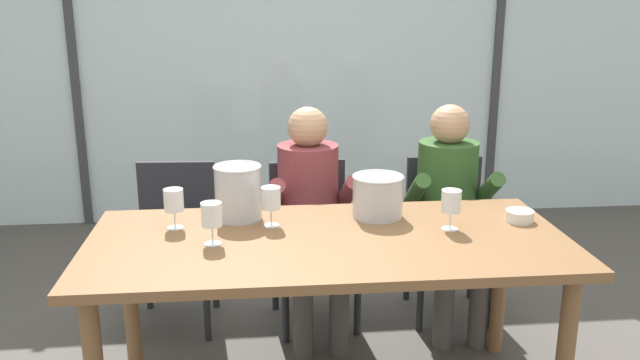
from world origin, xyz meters
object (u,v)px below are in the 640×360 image
chair_left_of_center (311,230)px  chair_center (446,224)px  person_olive_shirt (450,202)px  tasting_bowl (520,216)px  wine_glass_near_bucket (271,200)px  ice_bucket_primary (238,192)px  ice_bucket_secondary (378,195)px  chair_near_curtain (176,231)px  person_maroon_top (310,206)px  dining_table (328,257)px  wine_glass_by_right_taster (451,202)px  wine_glass_center_pour (212,216)px  wine_glass_by_left_taster (174,202)px

chair_left_of_center → chair_center: same height
chair_left_of_center → person_olive_shirt: bearing=-15.2°
tasting_bowl → wine_glass_near_bucket: bearing=177.5°
ice_bucket_primary → ice_bucket_secondary: bearing=-3.0°
chair_center → tasting_bowl: size_ratio=7.00×
chair_near_curtain → person_maroon_top: bearing=-9.3°
dining_table → wine_glass_by_right_taster: size_ratio=11.36×
chair_near_curtain → wine_glass_near_bucket: 0.96m
ice_bucket_secondary → wine_glass_center_pour: (-0.72, -0.28, 0.02)m
chair_center → ice_bucket_secondary: (-0.51, -0.61, 0.37)m
dining_table → wine_glass_near_bucket: 0.35m
wine_glass_by_right_taster → tasting_bowl: bearing=12.2°
wine_glass_near_bucket → chair_near_curtain: bearing=125.0°
chair_left_of_center → ice_bucket_secondary: (0.25, -0.59, 0.37)m
person_olive_shirt → wine_glass_by_left_taster: (-1.37, -0.54, 0.21)m
chair_center → tasting_bowl: chair_center is taller
chair_left_of_center → person_maroon_top: bearing=-103.0°
wine_glass_center_pour → wine_glass_by_left_taster: bearing=129.5°
chair_near_curtain → ice_bucket_primary: ice_bucket_primary is taller
dining_table → person_maroon_top: (-0.01, 0.73, -0.01)m
wine_glass_by_left_taster → tasting_bowl: bearing=-2.2°
person_olive_shirt → ice_bucket_secondary: bearing=-133.4°
ice_bucket_primary → wine_glass_center_pour: (-0.10, -0.31, -0.01)m
wine_glass_by_left_taster → chair_center: bearing=25.9°
wine_glass_by_left_taster → wine_glass_near_bucket: (0.41, -0.01, 0.00)m
chair_left_of_center → person_maroon_top: person_maroon_top is taller
chair_near_curtain → wine_glass_by_right_taster: wine_glass_by_right_taster is taller
person_olive_shirt → wine_glass_by_left_taster: person_olive_shirt is taller
person_olive_shirt → wine_glass_by_right_taster: (-0.20, -0.68, 0.22)m
chair_left_of_center → chair_center: bearing=-4.7°
chair_center → wine_glass_by_left_taster: size_ratio=4.95×
ice_bucket_primary → tasting_bowl: bearing=-7.4°
ice_bucket_secondary → tasting_bowl: size_ratio=1.89×
chair_near_curtain → dining_table: bearing=-47.1°
chair_center → wine_glass_near_bucket: size_ratio=4.95×
person_olive_shirt → wine_glass_by_right_taster: 0.74m
wine_glass_center_pour → person_maroon_top: bearing=58.8°
ice_bucket_secondary → dining_table: bearing=-134.8°
person_olive_shirt → wine_glass_near_bucket: person_olive_shirt is taller
chair_center → wine_glass_by_right_taster: size_ratio=4.95×
ice_bucket_secondary → wine_glass_by_right_taster: 0.34m
ice_bucket_primary → wine_glass_by_left_taster: size_ratio=1.41×
person_maroon_top → wine_glass_center_pour: size_ratio=6.79×
chair_left_of_center → ice_bucket_secondary: ice_bucket_secondary is taller
tasting_bowl → wine_glass_center_pour: 1.34m
chair_left_of_center → chair_center: 0.76m
tasting_bowl → chair_left_of_center: bearing=140.3°
dining_table → person_olive_shirt: person_olive_shirt is taller
dining_table → chair_left_of_center: (-0.00, 0.84, -0.18)m
person_maroon_top → ice_bucket_secondary: 0.58m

